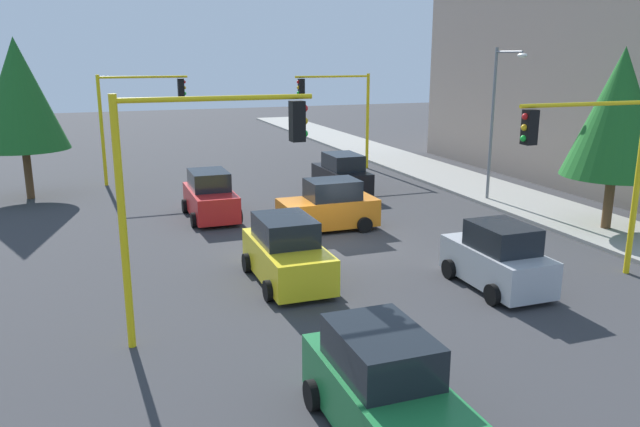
{
  "coord_description": "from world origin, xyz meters",
  "views": [
    {
      "loc": [
        20.25,
        -7.96,
        6.68
      ],
      "look_at": [
        -0.02,
        -0.59,
        1.2
      ],
      "focal_mm": 35.15,
      "sensor_mm": 36.0,
      "label": 1
    }
  ],
  "objects_px": {
    "traffic_signal_near_left": "(593,154)",
    "car_red": "(210,197)",
    "car_yellow": "(287,253)",
    "street_lamp_curbside": "(498,108)",
    "car_silver": "(498,259)",
    "car_green": "(384,390)",
    "traffic_signal_near_right": "(199,169)",
    "car_black": "(342,175)",
    "tree_opposite_side": "(19,94)",
    "car_orange": "(329,207)",
    "traffic_signal_far_right": "(136,107)",
    "tree_roadside_near": "(619,113)",
    "traffic_signal_far_left": "(339,103)"
  },
  "relations": [
    {
      "from": "street_lamp_curbside",
      "to": "tree_roadside_near",
      "type": "bearing_deg",
      "value": 13.05
    },
    {
      "from": "car_black",
      "to": "car_silver",
      "type": "bearing_deg",
      "value": -2.52
    },
    {
      "from": "traffic_signal_far_right",
      "to": "car_black",
      "type": "height_order",
      "value": "traffic_signal_far_right"
    },
    {
      "from": "car_silver",
      "to": "street_lamp_curbside",
      "type": "bearing_deg",
      "value": 145.72
    },
    {
      "from": "street_lamp_curbside",
      "to": "car_orange",
      "type": "relative_size",
      "value": 1.85
    },
    {
      "from": "traffic_signal_far_left",
      "to": "car_black",
      "type": "distance_m",
      "value": 7.06
    },
    {
      "from": "traffic_signal_far_right",
      "to": "car_green",
      "type": "distance_m",
      "value": 25.53
    },
    {
      "from": "car_orange",
      "to": "traffic_signal_far_right",
      "type": "bearing_deg",
      "value": -152.67
    },
    {
      "from": "tree_roadside_near",
      "to": "car_silver",
      "type": "xyz_separation_m",
      "value": [
        3.68,
        -7.63,
        -3.68
      ]
    },
    {
      "from": "traffic_signal_near_left",
      "to": "street_lamp_curbside",
      "type": "distance_m",
      "value": 10.25
    },
    {
      "from": "tree_roadside_near",
      "to": "car_black",
      "type": "distance_m",
      "value": 12.8
    },
    {
      "from": "traffic_signal_far_left",
      "to": "tree_opposite_side",
      "type": "bearing_deg",
      "value": -83.17
    },
    {
      "from": "car_green",
      "to": "traffic_signal_far_left",
      "type": "bearing_deg",
      "value": 160.03
    },
    {
      "from": "traffic_signal_near_right",
      "to": "car_yellow",
      "type": "xyz_separation_m",
      "value": [
        -2.96,
        2.95,
        -3.25
      ]
    },
    {
      "from": "tree_opposite_side",
      "to": "car_yellow",
      "type": "height_order",
      "value": "tree_opposite_side"
    },
    {
      "from": "traffic_signal_far_right",
      "to": "car_silver",
      "type": "xyz_separation_m",
      "value": [
        19.68,
        8.57,
        -3.14
      ]
    },
    {
      "from": "car_orange",
      "to": "traffic_signal_far_left",
      "type": "bearing_deg",
      "value": 156.62
    },
    {
      "from": "tree_opposite_side",
      "to": "car_black",
      "type": "relative_size",
      "value": 1.82
    },
    {
      "from": "car_orange",
      "to": "car_silver",
      "type": "height_order",
      "value": "same"
    },
    {
      "from": "tree_opposite_side",
      "to": "car_silver",
      "type": "height_order",
      "value": "tree_opposite_side"
    },
    {
      "from": "car_silver",
      "to": "car_green",
      "type": "distance_m",
      "value": 8.44
    },
    {
      "from": "traffic_signal_near_left",
      "to": "car_black",
      "type": "xyz_separation_m",
      "value": [
        -14.05,
        -2.2,
        -2.99
      ]
    },
    {
      "from": "tree_opposite_side",
      "to": "car_red",
      "type": "bearing_deg",
      "value": 48.36
    },
    {
      "from": "car_silver",
      "to": "car_green",
      "type": "xyz_separation_m",
      "value": [
        5.56,
        -6.35,
        0.0
      ]
    },
    {
      "from": "car_silver",
      "to": "tree_opposite_side",
      "type": "bearing_deg",
      "value": -141.9
    },
    {
      "from": "tree_opposite_side",
      "to": "car_yellow",
      "type": "distance_m",
      "value": 17.61
    },
    {
      "from": "traffic_signal_near_left",
      "to": "car_red",
      "type": "xyz_separation_m",
      "value": [
        -11.38,
        -9.22,
        -2.99
      ]
    },
    {
      "from": "street_lamp_curbside",
      "to": "car_yellow",
      "type": "height_order",
      "value": "street_lamp_curbside"
    },
    {
      "from": "car_black",
      "to": "car_yellow",
      "type": "relative_size",
      "value": 0.99
    },
    {
      "from": "traffic_signal_far_left",
      "to": "tree_opposite_side",
      "type": "xyz_separation_m",
      "value": [
        2.0,
        -16.69,
        0.94
      ]
    },
    {
      "from": "traffic_signal_near_left",
      "to": "car_red",
      "type": "distance_m",
      "value": 14.94
    },
    {
      "from": "tree_roadside_near",
      "to": "car_red",
      "type": "distance_m",
      "value": 16.29
    },
    {
      "from": "traffic_signal_near_left",
      "to": "traffic_signal_near_right",
      "type": "distance_m",
      "value": 11.4
    },
    {
      "from": "tree_roadside_near",
      "to": "car_black",
      "type": "bearing_deg",
      "value": -145.02
    },
    {
      "from": "car_black",
      "to": "traffic_signal_near_right",
      "type": "bearing_deg",
      "value": -33.22
    },
    {
      "from": "car_black",
      "to": "car_yellow",
      "type": "xyz_separation_m",
      "value": [
        11.09,
        -6.24,
        0.0
      ]
    },
    {
      "from": "street_lamp_curbside",
      "to": "car_green",
      "type": "distance_m",
      "value": 19.83
    },
    {
      "from": "car_green",
      "to": "car_yellow",
      "type": "bearing_deg",
      "value": 175.04
    },
    {
      "from": "traffic_signal_near_right",
      "to": "car_yellow",
      "type": "relative_size",
      "value": 1.42
    },
    {
      "from": "tree_opposite_side",
      "to": "car_yellow",
      "type": "relative_size",
      "value": 1.81
    },
    {
      "from": "car_yellow",
      "to": "street_lamp_curbside",
      "type": "bearing_deg",
      "value": 119.06
    },
    {
      "from": "traffic_signal_near_right",
      "to": "traffic_signal_far_left",
      "type": "bearing_deg",
      "value": 150.28
    },
    {
      "from": "car_red",
      "to": "car_green",
      "type": "bearing_deg",
      "value": 0.23
    },
    {
      "from": "car_orange",
      "to": "car_green",
      "type": "height_order",
      "value": "same"
    },
    {
      "from": "traffic_signal_far_left",
      "to": "tree_opposite_side",
      "type": "height_order",
      "value": "tree_opposite_side"
    },
    {
      "from": "tree_roadside_near",
      "to": "traffic_signal_far_left",
      "type": "bearing_deg",
      "value": -163.26
    },
    {
      "from": "traffic_signal_far_left",
      "to": "car_red",
      "type": "height_order",
      "value": "traffic_signal_far_left"
    },
    {
      "from": "car_orange",
      "to": "car_silver",
      "type": "relative_size",
      "value": 1.04
    },
    {
      "from": "car_red",
      "to": "traffic_signal_far_left",
      "type": "bearing_deg",
      "value": 133.02
    },
    {
      "from": "traffic_signal_far_left",
      "to": "car_yellow",
      "type": "distance_m",
      "value": 19.27
    }
  ]
}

